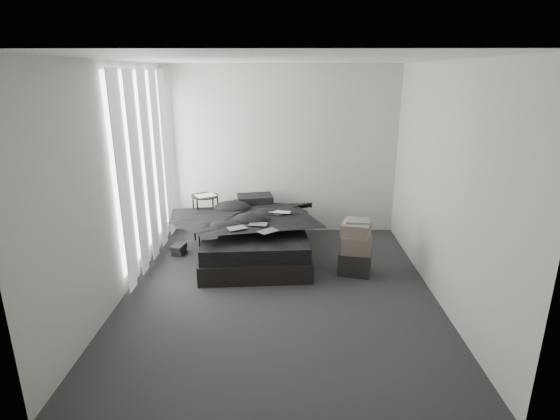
{
  "coord_description": "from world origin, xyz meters",
  "views": [
    {
      "loc": [
        0.07,
        -4.64,
        2.48
      ],
      "look_at": [
        0.0,
        0.8,
        0.75
      ],
      "focal_mm": 28.0,
      "sensor_mm": 36.0,
      "label": 1
    }
  ],
  "objects_px": {
    "laptop": "(279,209)",
    "side_stand": "(206,219)",
    "bed": "(255,248)",
    "box_lower": "(355,263)"
  },
  "relations": [
    {
      "from": "side_stand",
      "to": "box_lower",
      "type": "height_order",
      "value": "side_stand"
    },
    {
      "from": "side_stand",
      "to": "laptop",
      "type": "bearing_deg",
      "value": -21.79
    },
    {
      "from": "box_lower",
      "to": "side_stand",
      "type": "bearing_deg",
      "value": 153.24
    },
    {
      "from": "bed",
      "to": "side_stand",
      "type": "distance_m",
      "value": 0.95
    },
    {
      "from": "laptop",
      "to": "side_stand",
      "type": "bearing_deg",
      "value": 171.69
    },
    {
      "from": "bed",
      "to": "laptop",
      "type": "xyz_separation_m",
      "value": [
        0.34,
        0.07,
        0.55
      ]
    },
    {
      "from": "bed",
      "to": "box_lower",
      "type": "height_order",
      "value": "box_lower"
    },
    {
      "from": "laptop",
      "to": "side_stand",
      "type": "height_order",
      "value": "side_stand"
    },
    {
      "from": "bed",
      "to": "laptop",
      "type": "bearing_deg",
      "value": 7.5
    },
    {
      "from": "side_stand",
      "to": "box_lower",
      "type": "bearing_deg",
      "value": -26.76
    }
  ]
}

